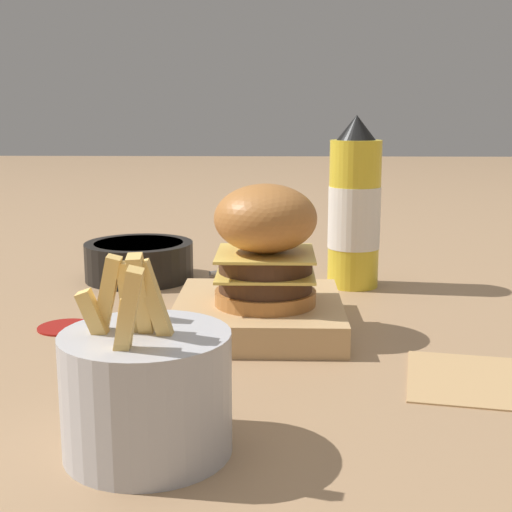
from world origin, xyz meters
name	(u,v)px	position (x,y,z in m)	size (l,w,h in m)	color
ground_plane	(259,326)	(0.00, 0.00, 0.00)	(6.00, 6.00, 0.00)	#9E7A56
serving_board	(256,314)	(0.01, 0.00, 0.02)	(0.20, 0.18, 0.03)	tan
burger	(265,243)	(0.02, 0.01, 0.10)	(0.11, 0.11, 0.13)	#AD6B33
ketchup_bottle	(354,210)	(-0.19, 0.12, 0.11)	(0.07, 0.07, 0.23)	yellow
fries_basket	(146,389)	(0.30, -0.07, 0.05)	(0.12, 0.12, 0.15)	#B7B7BC
side_bowl	(139,260)	(-0.22, -0.18, 0.03)	(0.15, 0.15, 0.05)	black
spoon	(277,265)	(-0.30, 0.02, 0.01)	(0.10, 0.14, 0.01)	#B2B2B7
ketchup_puddle	(66,326)	(0.02, -0.21, 0.00)	(0.06, 0.06, 0.00)	#9E140F
parchment_square	(482,379)	(0.16, 0.20, 0.00)	(0.15, 0.15, 0.00)	tan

